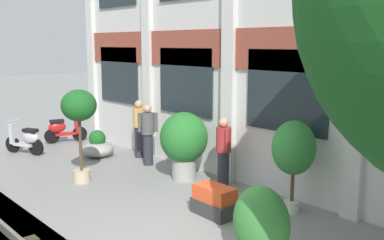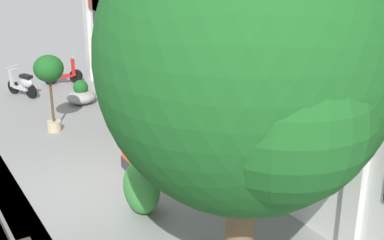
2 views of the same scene
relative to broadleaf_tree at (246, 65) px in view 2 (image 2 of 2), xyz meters
name	(u,v)px [view 2 (image 2 of 2)]	position (x,y,z in m)	size (l,w,h in m)	color
ground_plane	(90,188)	(-4.30, -0.98, -3.69)	(80.00, 80.00, 0.00)	gray
broadleaf_tree	(246,65)	(0.00, 0.00, 0.00)	(4.55, 4.33, 6.12)	brown
potted_plant_low_pan	(49,74)	(-8.04, -0.63, -2.03)	(0.81, 0.81, 2.18)	tan
potted_plant_terracotta_small	(201,125)	(-3.63, 1.50, -2.45)	(0.83, 0.83, 1.80)	beige
potted_plant_fluted_column	(138,101)	(-6.63, 1.32, -2.75)	(1.14, 1.14, 1.63)	gray
potted_plant_wide_bowl	(81,95)	(-9.91, 0.85, -3.40)	(0.93, 0.93, 0.78)	gray
potted_plant_square_trough	(137,161)	(-4.50, 0.29, -3.43)	(0.90, 0.54, 0.57)	#333333
scooter_near_curb	(61,72)	(-12.33, 0.97, -3.26)	(0.60, 1.36, 0.98)	black
scooter_second_parked	(23,84)	(-11.59, -0.57, -3.26)	(1.29, 0.75, 0.98)	black
resident_by_doorway	(164,114)	(-5.56, 1.58, -2.83)	(0.49, 0.34, 1.61)	#282833
resident_watching_tracks	(116,79)	(-9.07, 1.72, -2.81)	(0.49, 0.34, 1.64)	#282833
resident_near_plants	(118,88)	(-8.24, 1.44, -2.82)	(0.35, 0.45, 1.63)	#282833
topiary_hedge	(142,187)	(-2.78, -0.42, -3.12)	(0.96, 0.70, 1.14)	#388438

